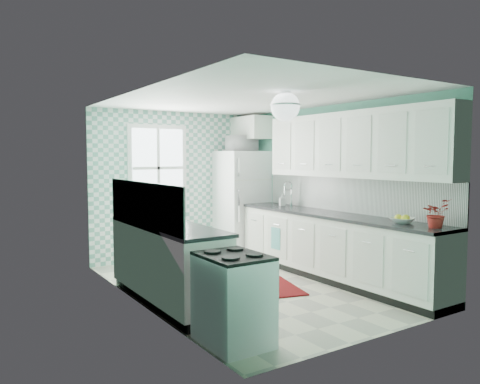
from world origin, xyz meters
TOP-DOWN VIEW (x-y plane):
  - floor at (0.00, 0.00)m, footprint 3.00×4.40m
  - ceiling at (0.00, 0.00)m, footprint 3.00×4.40m
  - wall_back at (0.00, 2.21)m, footprint 3.00×0.02m
  - wall_front at (0.00, -2.21)m, footprint 3.00×0.02m
  - wall_left at (-1.51, 0.00)m, footprint 0.02×4.40m
  - wall_right at (1.51, 0.00)m, footprint 0.02×4.40m
  - accent_wall at (0.00, 2.19)m, footprint 3.00×0.01m
  - window at (-0.35, 2.16)m, footprint 1.04×0.05m
  - backsplash_right at (1.49, -0.40)m, footprint 0.02×3.60m
  - backsplash_left at (-1.49, -0.07)m, footprint 0.02×2.15m
  - upper_cabinets_right at (1.33, -0.60)m, footprint 0.33×3.20m
  - upper_cabinet_fridge at (1.30, 1.83)m, footprint 0.40×0.74m
  - ceiling_light at (0.00, -0.80)m, footprint 0.34×0.34m
  - base_cabinets_right at (1.20, -0.40)m, footprint 0.60×3.60m
  - countertop_right at (1.19, -0.40)m, footprint 0.63×3.60m
  - base_cabinets_left at (-1.20, -0.07)m, footprint 0.60×2.15m
  - countertop_left at (-1.19, -0.07)m, footprint 0.63×2.15m
  - fridge at (1.11, 1.82)m, footprint 0.80×0.79m
  - stove at (-1.20, -1.56)m, footprint 0.55×0.68m
  - sink at (1.20, 0.74)m, footprint 0.47×0.39m
  - rug at (0.17, -0.18)m, footprint 1.04×1.27m
  - dish_towel at (0.89, 0.53)m, footprint 0.09×0.22m
  - fruit_bowl at (1.20, -1.55)m, footprint 0.33×0.33m
  - potted_plant at (1.20, -2.00)m, footprint 0.31×0.27m
  - soap_bottle at (1.25, 0.83)m, footprint 0.11×0.11m
  - microwave at (1.11, 1.82)m, footprint 0.51×0.36m

SIDE VIEW (x-z plane):
  - floor at x=0.00m, z-range -0.02..0.00m
  - rug at x=0.17m, z-range 0.00..0.02m
  - stove at x=-1.20m, z-range 0.02..0.84m
  - base_cabinets_right at x=1.20m, z-range 0.00..0.90m
  - base_cabinets_left at x=-1.20m, z-range 0.00..0.90m
  - dish_towel at x=0.89m, z-range 0.31..0.65m
  - fridge at x=1.11m, z-range 0.00..1.84m
  - countertop_right at x=1.19m, z-range 0.90..0.94m
  - countertop_left at x=-1.19m, z-range 0.90..0.94m
  - sink at x=1.20m, z-range 0.67..1.20m
  - fruit_bowl at x=1.20m, z-range 0.94..1.01m
  - soap_bottle at x=1.25m, z-range 0.94..1.13m
  - potted_plant at x=1.20m, z-range 0.94..1.27m
  - backsplash_right at x=1.49m, z-range 0.94..1.45m
  - backsplash_left at x=-1.49m, z-range 0.94..1.45m
  - wall_back at x=0.00m, z-range 0.00..2.50m
  - wall_front at x=0.00m, z-range 0.00..2.50m
  - wall_left at x=-1.51m, z-range 0.00..2.50m
  - wall_right at x=1.51m, z-range 0.00..2.50m
  - accent_wall at x=0.00m, z-range 0.00..2.50m
  - window at x=-0.35m, z-range 0.83..2.27m
  - upper_cabinets_right at x=1.33m, z-range 1.45..2.35m
  - microwave at x=1.11m, z-range 1.84..2.11m
  - upper_cabinet_fridge at x=1.30m, z-range 2.05..2.45m
  - ceiling_light at x=0.00m, z-range 2.15..2.50m
  - ceiling at x=0.00m, z-range 2.50..2.52m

